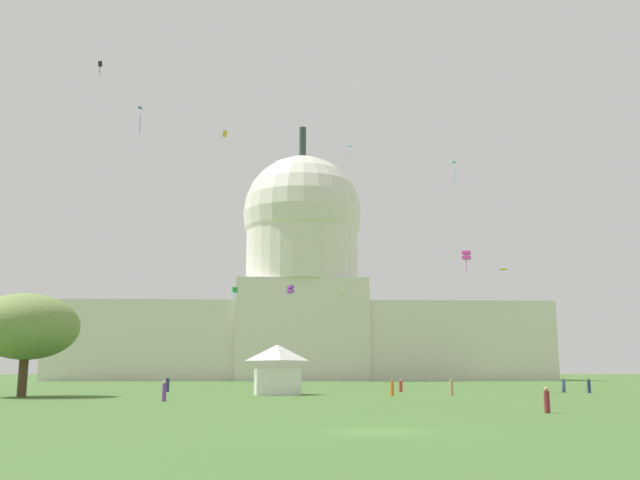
{
  "coord_description": "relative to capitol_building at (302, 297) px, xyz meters",
  "views": [
    {
      "loc": [
        -3.76,
        -30.63,
        2.54
      ],
      "look_at": [
        1.94,
        102.27,
        26.95
      ],
      "focal_mm": 39.84,
      "sensor_mm": 36.0,
      "label": 1
    }
  ],
  "objects": [
    {
      "name": "person_tan_back_right",
      "position": [
        13.22,
        -108.63,
        -20.01
      ],
      "size": [
        0.57,
        0.57,
        1.7
      ],
      "rotation": [
        0.0,
        0.0,
        0.71
      ],
      "color": "tan",
      "rests_on": "ground_plane"
    },
    {
      "name": "kite_violet_low",
      "position": [
        -3.01,
        -62.35,
        -4.93
      ],
      "size": [
        1.39,
        1.36,
        1.37
      ],
      "rotation": [
        0.0,
        0.0,
        0.98
      ],
      "color": "purple"
    },
    {
      "name": "tree_west_far",
      "position": [
        -28.74,
        -110.41,
        -14.1
      ],
      "size": [
        10.25,
        9.99,
        9.93
      ],
      "color": "#4C3823",
      "rests_on": "ground_plane"
    },
    {
      "name": "person_navy_aisle_center",
      "position": [
        -17.5,
        -94.78,
        -19.99
      ],
      "size": [
        0.57,
        0.57,
        1.75
      ],
      "rotation": [
        0.0,
        0.0,
        1.18
      ],
      "color": "navy",
      "rests_on": "ground_plane"
    },
    {
      "name": "kite_gold_high",
      "position": [
        -13.63,
        -72.81,
        18.68
      ],
      "size": [
        0.8,
        0.17,
        1.15
      ],
      "rotation": [
        0.0,
        0.0,
        2.22
      ],
      "color": "gold"
    },
    {
      "name": "kite_green_low",
      "position": [
        -12.79,
        -56.96,
        -4.49
      ],
      "size": [
        1.18,
        1.16,
        3.95
      ],
      "rotation": [
        0.0,
        0.0,
        5.07
      ],
      "color": "green"
    },
    {
      "name": "kite_magenta_low",
      "position": [
        18.36,
        -96.49,
        -4.49
      ],
      "size": [
        1.2,
        1.2,
        2.56
      ],
      "rotation": [
        0.0,
        0.0,
        2.6
      ],
      "color": "#D1339E"
    },
    {
      "name": "ground_plane",
      "position": [
        0.62,
        -150.33,
        -20.79
      ],
      "size": [
        800.0,
        800.0,
        0.0
      ],
      "primitive_type": "plane",
      "color": "#42662D"
    },
    {
      "name": "kite_cyan_high",
      "position": [
        10.86,
        -23.05,
        32.59
      ],
      "size": [
        1.61,
        1.34,
        2.32
      ],
      "rotation": [
        0.0,
        0.0,
        2.63
      ],
      "color": "#33BCDB"
    },
    {
      "name": "kite_yellow_low",
      "position": [
        28.51,
        -78.07,
        -3.79
      ],
      "size": [
        1.43,
        1.13,
        0.26
      ],
      "rotation": [
        0.0,
        0.0,
        6.0
      ],
      "color": "yellow"
    },
    {
      "name": "person_orange_front_left",
      "position": [
        7.11,
        -109.32,
        -20.06
      ],
      "size": [
        0.54,
        0.54,
        1.6
      ],
      "rotation": [
        0.0,
        0.0,
        0.78
      ],
      "color": "orange",
      "rests_on": "ground_plane"
    },
    {
      "name": "kite_turquoise_high",
      "position": [
        33.22,
        -32.12,
        25.96
      ],
      "size": [
        1.1,
        1.78,
        3.96
      ],
      "rotation": [
        0.0,
        0.0,
        1.52
      ],
      "color": "teal"
    },
    {
      "name": "kite_black_high",
      "position": [
        -32.84,
        -76.3,
        28.35
      ],
      "size": [
        0.68,
        0.36,
        2.23
      ],
      "rotation": [
        0.0,
        0.0,
        5.29
      ],
      "color": "black"
    },
    {
      "name": "person_red_back_left",
      "position": [
        9.98,
        -96.39,
        -20.14
      ],
      "size": [
        0.59,
        0.59,
        1.45
      ],
      "rotation": [
        0.0,
        0.0,
        0.85
      ],
      "color": "red",
      "rests_on": "ground_plane"
    },
    {
      "name": "kite_lime_low",
      "position": [
        4.41,
        -72.15,
        -7.12
      ],
      "size": [
        1.3,
        1.44,
        0.2
      ],
      "rotation": [
        0.0,
        0.0,
        4.06
      ],
      "color": "#8CD133"
    },
    {
      "name": "event_tent",
      "position": [
        -4.39,
        -105.4,
        -18.22
      ],
      "size": [
        5.27,
        5.38,
        5.18
      ],
      "rotation": [
        0.0,
        0.0,
        0.11
      ],
      "color": "white",
      "rests_on": "ground_plane"
    },
    {
      "name": "kite_blue_high",
      "position": [
        -26.83,
        -75.57,
        20.89
      ],
      "size": [
        0.91,
        1.22,
        4.06
      ],
      "rotation": [
        0.0,
        0.0,
        4.57
      ],
      "color": "blue"
    },
    {
      "name": "person_purple_edge_west",
      "position": [
        -13.38,
        -120.96,
        -20.0
      ],
      "size": [
        0.45,
        0.45,
        1.68
      ],
      "rotation": [
        0.0,
        0.0,
        5.13
      ],
      "color": "#703D93",
      "rests_on": "ground_plane"
    },
    {
      "name": "person_denim_lawn_far_left",
      "position": [
        28.52,
        -98.86,
        -20.02
      ],
      "size": [
        0.55,
        0.55,
        1.68
      ],
      "rotation": [
        0.0,
        0.0,
        3.92
      ],
      "color": "#3D5684",
      "rests_on": "ground_plane"
    },
    {
      "name": "person_maroon_back_center",
      "position": [
        12.31,
        -138.08,
        -20.07
      ],
      "size": [
        0.47,
        0.47,
        1.55
      ],
      "rotation": [
        0.0,
        0.0,
        4.08
      ],
      "color": "maroon",
      "rests_on": "ground_plane"
    },
    {
      "name": "capitol_building",
      "position": [
        0.0,
        0.0,
        0.0
      ],
      "size": [
        122.26,
        30.76,
        66.26
      ],
      "color": "silver",
      "rests_on": "ground_plane"
    },
    {
      "name": "person_navy_mid_right",
      "position": [
        30.45,
        -101.29,
        -20.02
      ],
      "size": [
        0.48,
        0.48,
        1.66
      ],
      "rotation": [
        0.0,
        0.0,
        2.8
      ],
      "color": "navy",
      "rests_on": "ground_plane"
    }
  ]
}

